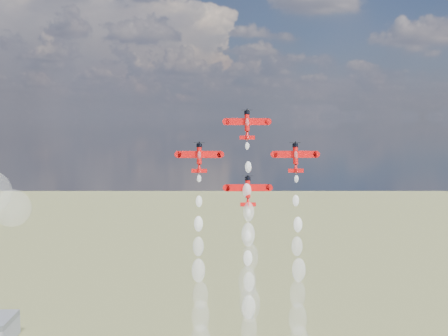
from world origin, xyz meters
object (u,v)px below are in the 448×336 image
at_px(plane_right, 296,157).
at_px(plane_left, 199,157).
at_px(plane_lead, 247,124).
at_px(plane_slot, 248,191).

bearing_deg(plane_right, plane_left, 180.00).
relative_size(plane_lead, plane_left, 1.00).
height_order(plane_lead, plane_slot, plane_lead).
bearing_deg(plane_slot, plane_lead, 90.00).
bearing_deg(plane_lead, plane_left, -170.36).
height_order(plane_left, plane_slot, plane_left).
bearing_deg(plane_right, plane_slot, -170.36).
height_order(plane_left, plane_right, same).
relative_size(plane_right, plane_slot, 1.00).
relative_size(plane_left, plane_slot, 1.00).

